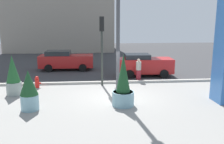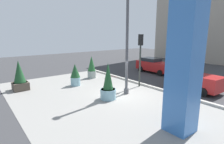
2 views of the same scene
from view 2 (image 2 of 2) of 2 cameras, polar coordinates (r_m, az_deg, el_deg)
ground_plane at (r=16.45m, az=13.60°, el=-4.07°), size 60.00×60.00×0.00m
plaza_pavement at (r=12.52m, az=-4.04°, el=-8.89°), size 18.00×10.00×0.02m
curb_strip at (r=15.77m, az=11.61°, el=-4.37°), size 18.00×0.24×0.16m
lamp_post at (r=13.15m, az=4.73°, el=8.21°), size 0.44×0.44×7.37m
art_pillar_blue at (r=8.52m, az=21.72°, el=1.33°), size 1.17×1.17×6.01m
potted_plant_curbside at (r=18.47m, az=-6.42°, el=1.37°), size 0.84×0.84×2.26m
potted_plant_near_right at (r=16.01m, az=-11.48°, el=-0.88°), size 0.83×0.83×1.91m
potted_plant_mid_plaza at (r=16.20m, az=-27.02°, el=-1.41°), size 1.15×1.15×2.40m
potted_plant_near_left at (r=12.43m, az=-1.24°, el=-4.05°), size 1.08×1.08×2.57m
fire_hydrant at (r=18.60m, az=-1.06°, el=-0.70°), size 0.36×0.26×0.75m
traffic_light_far_side at (r=15.32m, az=8.91°, el=6.27°), size 0.28×0.42×4.40m
car_intersection at (r=21.61m, az=13.24°, el=2.05°), size 4.56×2.02×1.66m
car_far_lane at (r=15.87m, az=24.12°, el=-2.15°), size 4.17×2.10×1.69m
pedestrian_by_curb at (r=14.91m, az=18.73°, el=-2.58°), size 0.42×0.42×1.57m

